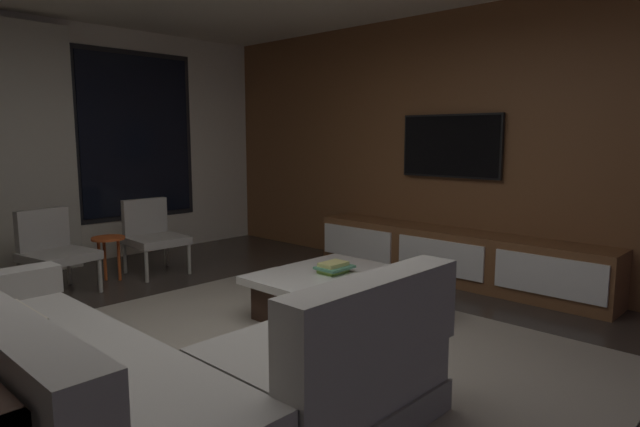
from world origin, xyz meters
The scene contains 12 objects.
floor centered at (0.00, 0.00, 0.00)m, with size 9.20×9.20×0.00m, color #332B26.
back_wall_with_window centered at (-0.06, 3.62, 1.34)m, with size 6.60×0.30×2.70m.
media_wall centered at (3.06, 0.00, 1.35)m, with size 0.12×7.80×2.70m.
area_rug centered at (0.35, -0.10, 0.01)m, with size 3.20×3.80×0.01m, color gray.
sectional_couch centered at (-0.82, -0.22, 0.29)m, with size 1.98×2.50×0.82m.
coffee_table centered at (1.15, 0.14, 0.19)m, with size 1.16×1.16×0.36m.
book_stack_on_coffee_table centered at (1.18, 0.25, 0.40)m, with size 0.28×0.22×0.09m.
accent_chair_near_window centered at (0.91, 2.61, 0.43)m, with size 0.57×0.59×0.78m.
accent_chair_by_curtain centered at (-0.12, 2.56, 0.43)m, with size 0.63×0.65×0.78m.
side_stool centered at (0.40, 2.56, 0.37)m, with size 0.32×0.32×0.46m.
media_console centered at (2.77, 0.05, 0.25)m, with size 0.46×3.10×0.52m.
mounted_tv centered at (2.95, 0.25, 1.35)m, with size 0.05×1.11×0.64m.
Camera 1 is at (-1.97, -2.59, 1.45)m, focal length 30.35 mm.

